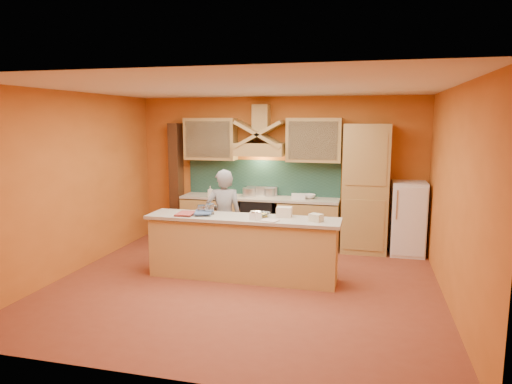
% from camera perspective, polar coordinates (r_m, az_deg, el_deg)
% --- Properties ---
extents(floor, '(5.50, 5.00, 0.01)m').
position_cam_1_polar(floor, '(6.74, -1.55, -11.56)').
color(floor, brown).
rests_on(floor, ground).
extents(ceiling, '(5.50, 5.00, 0.01)m').
position_cam_1_polar(ceiling, '(6.32, -1.66, 12.93)').
color(ceiling, white).
rests_on(ceiling, wall_back).
extents(wall_back, '(5.50, 0.02, 2.80)m').
position_cam_1_polar(wall_back, '(8.79, 2.78, 2.69)').
color(wall_back, orange).
rests_on(wall_back, floor).
extents(wall_front, '(5.50, 0.02, 2.80)m').
position_cam_1_polar(wall_front, '(4.07, -11.12, -4.91)').
color(wall_front, orange).
rests_on(wall_front, floor).
extents(wall_left, '(0.02, 5.00, 2.80)m').
position_cam_1_polar(wall_left, '(7.59, -22.03, 1.03)').
color(wall_left, orange).
rests_on(wall_left, floor).
extents(wall_right, '(0.02, 5.00, 2.80)m').
position_cam_1_polar(wall_right, '(6.24, 23.52, -0.66)').
color(wall_right, orange).
rests_on(wall_right, floor).
extents(base_cabinet_left, '(1.10, 0.60, 0.86)m').
position_cam_1_polar(base_cabinet_left, '(8.99, -5.49, -3.47)').
color(base_cabinet_left, tan).
rests_on(base_cabinet_left, floor).
extents(base_cabinet_right, '(1.10, 0.60, 0.86)m').
position_cam_1_polar(base_cabinet_right, '(8.56, 6.62, -4.12)').
color(base_cabinet_right, tan).
rests_on(base_cabinet_right, floor).
extents(counter_top, '(3.00, 0.62, 0.04)m').
position_cam_1_polar(counter_top, '(8.64, 0.41, -0.77)').
color(counter_top, '#B4AB98').
rests_on(counter_top, base_cabinet_left).
extents(stove, '(0.60, 0.58, 0.90)m').
position_cam_1_polar(stove, '(8.73, 0.41, -3.68)').
color(stove, black).
rests_on(stove, floor).
extents(backsplash, '(3.00, 0.03, 0.70)m').
position_cam_1_polar(backsplash, '(8.86, 0.85, 1.77)').
color(backsplash, '#1C3D35').
rests_on(backsplash, wall_back).
extents(range_hood, '(0.92, 0.50, 0.24)m').
position_cam_1_polar(range_hood, '(8.58, 0.50, 5.36)').
color(range_hood, tan).
rests_on(range_hood, wall_back).
extents(hood_chimney, '(0.30, 0.30, 0.50)m').
position_cam_1_polar(hood_chimney, '(8.66, 0.66, 9.23)').
color(hood_chimney, tan).
rests_on(hood_chimney, wall_back).
extents(upper_cabinet_left, '(1.00, 0.35, 0.80)m').
position_cam_1_polar(upper_cabinet_left, '(8.93, -5.68, 6.61)').
color(upper_cabinet_left, tan).
rests_on(upper_cabinet_left, wall_back).
extents(upper_cabinet_right, '(1.00, 0.35, 0.80)m').
position_cam_1_polar(upper_cabinet_right, '(8.47, 7.26, 6.46)').
color(upper_cabinet_right, tan).
rests_on(upper_cabinet_right, wall_back).
extents(pantry_column, '(0.80, 0.60, 2.30)m').
position_cam_1_polar(pantry_column, '(8.36, 13.52, 0.39)').
color(pantry_column, tan).
rests_on(pantry_column, floor).
extents(fridge, '(0.58, 0.60, 1.30)m').
position_cam_1_polar(fridge, '(8.48, 18.47, -3.14)').
color(fridge, white).
rests_on(fridge, floor).
extents(trim_column_left, '(0.20, 0.30, 2.30)m').
position_cam_1_polar(trim_column_left, '(9.30, -9.91, 1.36)').
color(trim_column_left, '#472816').
rests_on(trim_column_left, floor).
extents(island_body, '(2.80, 0.55, 0.88)m').
position_cam_1_polar(island_body, '(6.90, -1.70, -7.22)').
color(island_body, tan).
rests_on(island_body, floor).
extents(island_top, '(2.90, 0.62, 0.05)m').
position_cam_1_polar(island_top, '(6.78, -1.72, -3.32)').
color(island_top, '#B4AB98').
rests_on(island_top, island_body).
extents(person, '(0.66, 0.52, 1.59)m').
position_cam_1_polar(person, '(7.41, -4.01, -3.26)').
color(person, gray).
rests_on(person, floor).
extents(pot_large, '(0.33, 0.33, 0.17)m').
position_cam_1_polar(pot_large, '(8.71, -0.84, -0.11)').
color(pot_large, silver).
rests_on(pot_large, stove).
extents(pot_small, '(0.24, 0.24, 0.16)m').
position_cam_1_polar(pot_small, '(8.74, 1.72, -0.13)').
color(pot_small, '#AFB0B6').
rests_on(pot_small, stove).
extents(soap_bottle_a, '(0.12, 0.12, 0.21)m').
position_cam_1_polar(soap_bottle_a, '(8.66, -5.73, 0.05)').
color(soap_bottle_a, silver).
rests_on(soap_bottle_a, counter_top).
extents(soap_bottle_b, '(0.13, 0.13, 0.27)m').
position_cam_1_polar(soap_bottle_b, '(8.56, -4.12, 0.16)').
color(soap_bottle_b, '#2E4C81').
rests_on(soap_bottle_b, counter_top).
extents(bowl_back, '(0.26, 0.26, 0.08)m').
position_cam_1_polar(bowl_back, '(8.54, 6.62, -0.54)').
color(bowl_back, silver).
rests_on(bowl_back, counter_top).
extents(dish_rack, '(0.28, 0.23, 0.09)m').
position_cam_1_polar(dish_rack, '(8.47, 5.32, -0.55)').
color(dish_rack, white).
rests_on(dish_rack, counter_top).
extents(book_lower, '(0.28, 0.36, 0.03)m').
position_cam_1_polar(book_lower, '(7.03, -9.75, -2.66)').
color(book_lower, '#A43F3A').
rests_on(book_lower, island_top).
extents(book_upper, '(0.34, 0.40, 0.03)m').
position_cam_1_polar(book_upper, '(6.98, -7.63, -2.54)').
color(book_upper, '#425E91').
rests_on(book_upper, island_top).
extents(jar_large, '(0.14, 0.14, 0.16)m').
position_cam_1_polar(jar_large, '(6.97, -5.79, -2.13)').
color(jar_large, white).
rests_on(jar_large, island_top).
extents(jar_small, '(0.16, 0.16, 0.13)m').
position_cam_1_polar(jar_small, '(7.03, -6.81, -2.17)').
color(jar_small, silver).
rests_on(jar_small, island_top).
extents(kitchen_scale, '(0.17, 0.17, 0.11)m').
position_cam_1_polar(kitchen_scale, '(6.58, -0.07, -3.00)').
color(kitchen_scale, white).
rests_on(kitchen_scale, island_top).
extents(mixing_bowl, '(0.30, 0.30, 0.06)m').
position_cam_1_polar(mixing_bowl, '(6.80, 0.71, -2.81)').
color(mixing_bowl, silver).
rests_on(mixing_bowl, island_top).
extents(cloth, '(0.27, 0.23, 0.02)m').
position_cam_1_polar(cloth, '(6.48, 1.71, -3.59)').
color(cloth, beige).
rests_on(cloth, island_top).
extents(grocery_bag_a, '(0.23, 0.19, 0.15)m').
position_cam_1_polar(grocery_bag_a, '(6.78, 3.55, -2.49)').
color(grocery_bag_a, beige).
rests_on(grocery_bag_a, island_top).
extents(grocery_bag_b, '(0.22, 0.20, 0.11)m').
position_cam_1_polar(grocery_bag_b, '(6.52, 7.52, -3.19)').
color(grocery_bag_b, beige).
rests_on(grocery_bag_b, island_top).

